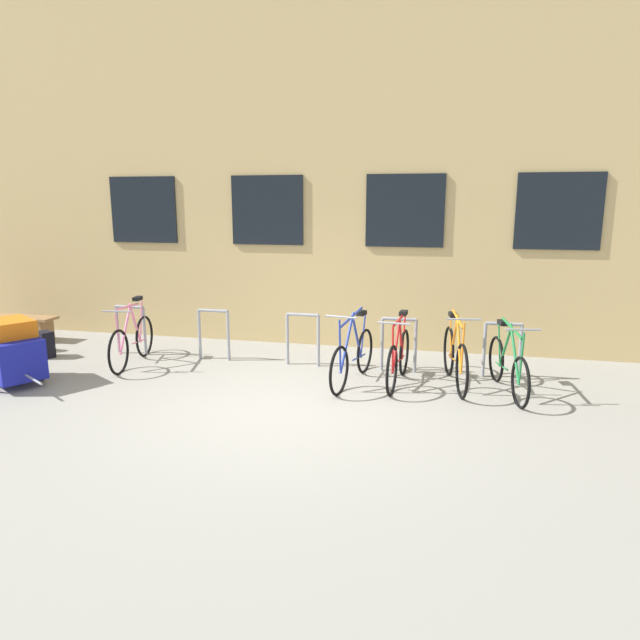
% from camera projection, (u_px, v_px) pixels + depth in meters
% --- Properties ---
extents(ground_plane, '(42.00, 42.00, 0.00)m').
position_uv_depth(ground_plane, '(283.00, 409.00, 6.99)').
color(ground_plane, gray).
extents(storefront_building, '(28.00, 5.34, 6.56)m').
position_uv_depth(storefront_building, '(359.00, 166.00, 11.89)').
color(storefront_building, tan).
rests_on(storefront_building, ground).
extents(bike_rack, '(6.55, 0.05, 0.84)m').
position_uv_depth(bike_rack, '(303.00, 334.00, 8.75)').
color(bike_rack, gray).
rests_on(bike_rack, ground).
extents(bicycle_green, '(0.51, 1.71, 1.02)m').
position_uv_depth(bicycle_green, '(508.00, 366.00, 7.52)').
color(bicycle_green, black).
rests_on(bicycle_green, ground).
extents(bicycle_pink, '(0.44, 1.70, 1.05)m').
position_uv_depth(bicycle_pink, '(132.00, 340.00, 8.86)').
color(bicycle_pink, black).
rests_on(bicycle_pink, ground).
extents(bicycle_orange, '(0.46, 1.75, 1.07)m').
position_uv_depth(bicycle_orange, '(455.00, 357.00, 7.84)').
color(bicycle_orange, black).
rests_on(bicycle_orange, ground).
extents(bicycle_blue, '(0.48, 1.76, 1.08)m').
position_uv_depth(bicycle_blue, '(353.00, 356.00, 7.96)').
color(bicycle_blue, black).
rests_on(bicycle_blue, ground).
extents(bicycle_red, '(0.44, 1.67, 1.02)m').
position_uv_depth(bicycle_red, '(398.00, 357.00, 7.89)').
color(bicycle_red, black).
rests_on(bicycle_red, ground).
extents(bike_trailer, '(1.40, 1.02, 0.94)m').
position_uv_depth(bike_trailer, '(12.00, 351.00, 7.84)').
color(bike_trailer, navy).
rests_on(bike_trailer, ground).
extents(wooden_bench, '(1.65, 0.40, 0.45)m').
position_uv_depth(wooden_bench, '(15.00, 322.00, 10.43)').
color(wooden_bench, olive).
rests_on(wooden_bench, ground).
extents(backpack, '(0.34, 0.31, 0.44)m').
position_uv_depth(backpack, '(46.00, 344.00, 9.26)').
color(backpack, black).
rests_on(backpack, ground).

